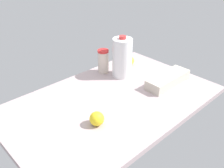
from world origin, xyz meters
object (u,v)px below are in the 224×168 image
(tumbler_cup, at_px, (103,61))
(lemon_far_back, at_px, (97,119))
(milk_jug, at_px, (122,58))
(egg_carton, at_px, (168,80))
(lemon_beside_bowl, at_px, (130,61))

(tumbler_cup, height_order, lemon_far_back, tumbler_cup)
(milk_jug, xyz_separation_m, tumbler_cup, (0.06, -0.12, -0.05))
(milk_jug, height_order, tumbler_cup, milk_jug)
(milk_jug, xyz_separation_m, egg_carton, (-0.13, 0.28, -0.10))
(milk_jug, height_order, egg_carton, milk_jug)
(tumbler_cup, height_order, lemon_beside_bowl, tumbler_cup)
(lemon_far_back, bearing_deg, tumbler_cup, -134.70)
(lemon_beside_bowl, bearing_deg, tumbler_cup, -11.65)
(tumbler_cup, relative_size, lemon_beside_bowl, 2.46)
(milk_jug, bearing_deg, egg_carton, 114.56)
(milk_jug, bearing_deg, lemon_beside_bowl, -153.75)
(milk_jug, height_order, lemon_beside_bowl, milk_jug)
(milk_jug, xyz_separation_m, lemon_beside_bowl, (-0.15, -0.08, -0.10))
(milk_jug, bearing_deg, tumbler_cup, -64.28)
(tumbler_cup, xyz_separation_m, lemon_far_back, (0.39, 0.40, -0.04))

